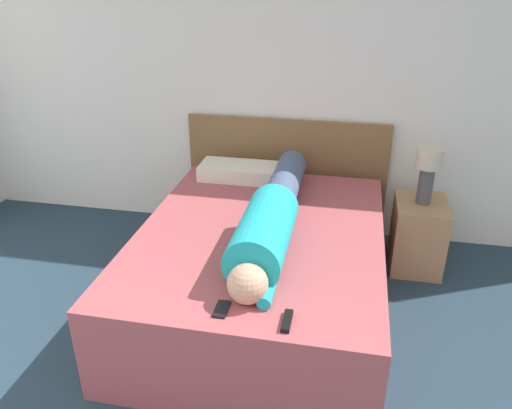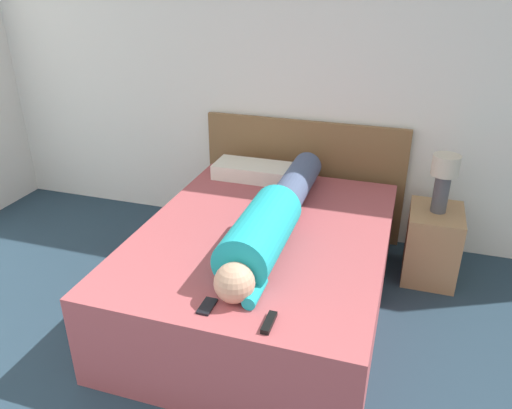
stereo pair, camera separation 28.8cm
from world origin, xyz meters
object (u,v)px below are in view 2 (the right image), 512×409
person_lying (272,218)px  tv_remote (269,323)px  pillow_near_headboard (256,171)px  cell_phone (207,306)px  table_lamp (444,177)px  nightstand (432,244)px  bed (263,269)px

person_lying → tv_remote: person_lying is taller
pillow_near_headboard → cell_phone: 1.65m
pillow_near_headboard → table_lamp: bearing=-3.5°
nightstand → table_lamp: 0.52m
cell_phone → person_lying: bearing=81.9°
nightstand → cell_phone: size_ratio=4.03×
nightstand → cell_phone: (-1.08, -1.54, 0.31)m
bed → pillow_near_headboard: 0.92m
tv_remote → cell_phone: tv_remote is taller
nightstand → person_lying: 1.33m
nightstand → cell_phone: bearing=-125.1°
table_lamp → pillow_near_headboard: 1.37m
cell_phone → nightstand: bearing=54.9°
person_lying → tv_remote: size_ratio=11.67×
bed → tv_remote: (0.29, -0.86, 0.30)m
pillow_near_headboard → nightstand: bearing=-3.5°
table_lamp → person_lying: 1.25m
nightstand → pillow_near_headboard: 1.41m
person_lying → pillow_near_headboard: 0.95m
tv_remote → cell_phone: (-0.32, 0.03, -0.01)m
nightstand → person_lying: bearing=-141.2°
table_lamp → person_lying: size_ratio=0.24×
table_lamp → pillow_near_headboard: (-1.36, 0.08, -0.16)m
table_lamp → tv_remote: table_lamp is taller
nightstand → bed: bearing=-145.6°
bed → nightstand: bearing=34.4°
tv_remote → person_lying: bearing=105.1°
pillow_near_headboard → tv_remote: pillow_near_headboard is taller
table_lamp → bed: bearing=-145.6°
person_lying → tv_remote: 0.83m
bed → cell_phone: 0.87m
table_lamp → person_lying: table_lamp is taller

